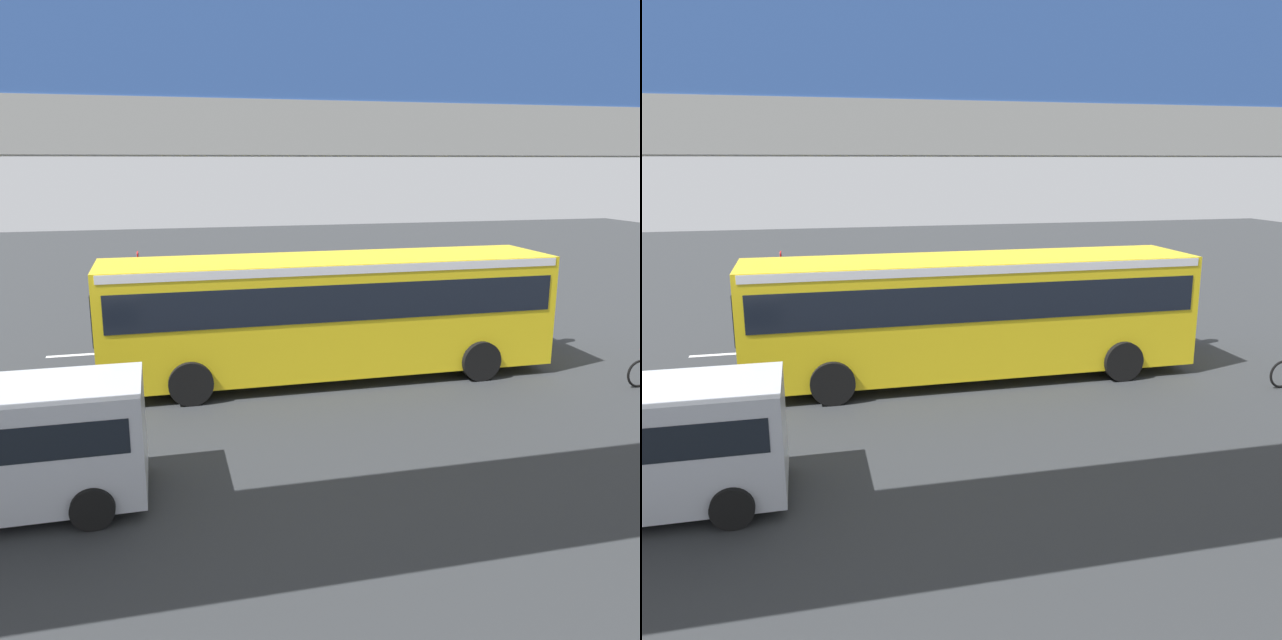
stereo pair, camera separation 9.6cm
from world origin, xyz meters
TOP-DOWN VIEW (x-y plane):
  - ground at (0.00, 0.00)m, footprint 80.00×80.00m
  - city_bus at (-0.56, 1.39)m, footprint 11.54×2.85m
  - pedestrian at (-7.78, 0.11)m, footprint 0.38×0.38m
  - traffic_sign at (4.28, -3.54)m, footprint 0.08×0.60m
  - lane_dash_leftmost at (-6.00, -2.26)m, footprint 2.00×0.20m
  - lane_dash_left at (-2.00, -2.26)m, footprint 2.00×0.20m
  - lane_dash_centre at (2.00, -2.26)m, footprint 2.00×0.20m
  - lane_dash_right at (6.00, -2.26)m, footprint 2.00×0.20m
  - pedestrian_overpass at (0.00, 9.90)m, footprint 31.75×2.60m

SIDE VIEW (x-z plane):
  - ground at x=0.00m, z-range 0.00..0.00m
  - lane_dash_leftmost at x=-6.00m, z-range 0.00..0.01m
  - lane_dash_left at x=-2.00m, z-range 0.00..0.01m
  - lane_dash_centre at x=2.00m, z-range 0.00..0.01m
  - lane_dash_right at x=6.00m, z-range 0.00..0.01m
  - pedestrian at x=-7.78m, z-range -0.01..1.78m
  - city_bus at x=-0.56m, z-range 0.31..3.46m
  - traffic_sign at x=4.28m, z-range 0.49..3.29m
  - pedestrian_overpass at x=0.00m, z-range 1.83..9.02m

